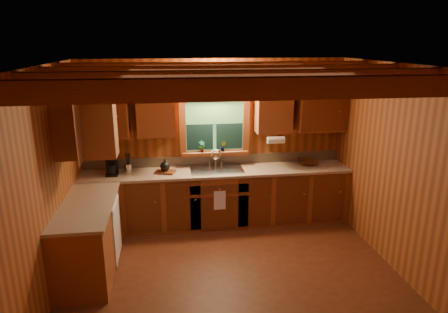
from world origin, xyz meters
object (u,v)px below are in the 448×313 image
sink (217,172)px  cutting_board (165,172)px  wicker_basket (307,162)px  coffee_maker (112,165)px

sink → cutting_board: sink is taller
sink → wicker_basket: bearing=2.5°
coffee_maker → wicker_basket: bearing=0.3°
sink → wicker_basket: (1.50, 0.07, 0.08)m
sink → wicker_basket: 1.51m
cutting_board → wicker_basket: wicker_basket is taller
sink → coffee_maker: 1.61m
sink → coffee_maker: size_ratio=2.62×
sink → cutting_board: size_ratio=2.75×
sink → coffee_maker: coffee_maker is taller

